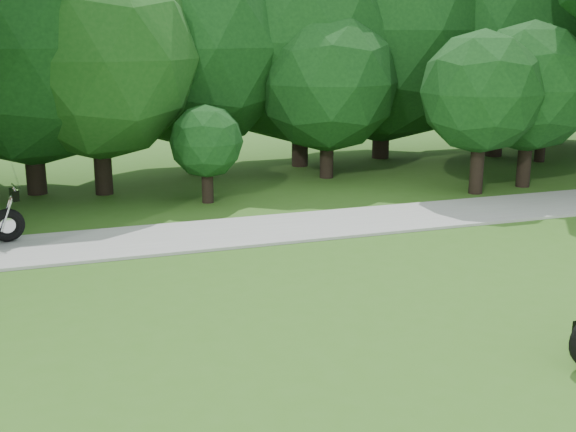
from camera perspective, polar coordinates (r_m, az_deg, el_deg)
walkway at (r=15.90m, az=3.30°, el=-0.62°), size 60.00×2.20×0.06m
tree_line at (r=21.97m, az=-3.36°, el=13.43°), size 39.51×12.04×7.84m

